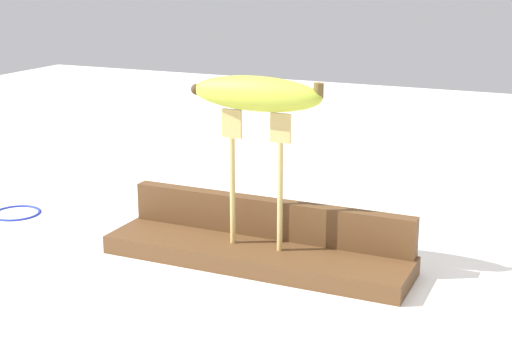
{
  "coord_description": "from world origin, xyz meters",
  "views": [
    {
      "loc": [
        0.37,
        -0.82,
        0.37
      ],
      "look_at": [
        0.0,
        0.0,
        0.12
      ],
      "focal_mm": 53.09,
      "sensor_mm": 36.0,
      "label": 1
    }
  ],
  "objects": [
    {
      "name": "board_backstop",
      "position": [
        0.0,
        0.04,
        0.05
      ],
      "size": [
        0.39,
        0.02,
        0.05
      ],
      "primitive_type": "cube",
      "color": "brown",
      "rests_on": "wooden_board"
    },
    {
      "name": "banana_raised_center",
      "position": [
        -0.0,
        -0.0,
        0.22
      ],
      "size": [
        0.17,
        0.05,
        0.04
      ],
      "color": "#B2C138",
      "rests_on": "fork_stand_center"
    },
    {
      "name": "wire_coil",
      "position": [
        -0.42,
        0.03,
        0.0
      ],
      "size": [
        0.08,
        0.08,
        0.01
      ],
      "primitive_type": "torus",
      "color": "#1E2DA5",
      "rests_on": "ground"
    },
    {
      "name": "ground_plane",
      "position": [
        0.0,
        0.0,
        0.0
      ],
      "size": [
        3.0,
        3.0,
        0.0
      ],
      "primitive_type": "plane",
      "color": "silver"
    },
    {
      "name": "wooden_board",
      "position": [
        0.0,
        0.0,
        0.01
      ],
      "size": [
        0.4,
        0.1,
        0.02
      ],
      "primitive_type": "cube",
      "color": "brown",
      "rests_on": "ground"
    },
    {
      "name": "fork_stand_center",
      "position": [
        0.0,
        -0.0,
        0.13
      ],
      "size": [
        0.09,
        0.01,
        0.17
      ],
      "color": "tan",
      "rests_on": "wooden_board"
    }
  ]
}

